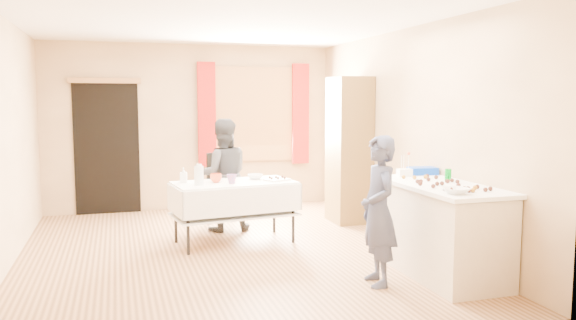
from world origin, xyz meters
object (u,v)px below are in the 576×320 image
object	(u,v)px
cabinet	(349,150)
girl	(379,211)
chair	(226,204)
woman	(223,175)
party_table	(234,207)
counter	(440,230)

from	to	relation	value
cabinet	girl	distance (m)	2.77
chair	woman	world-z (taller)	woman
chair	woman	bearing A→B (deg)	-120.39
party_table	woman	distance (m)	0.75
cabinet	party_table	distance (m)	2.03
party_table	girl	xyz separation A→B (m)	(0.98, -1.92, 0.26)
woman	counter	bearing A→B (deg)	127.95
girl	woman	bearing A→B (deg)	-153.05
cabinet	woman	world-z (taller)	cabinet
woman	party_table	bearing A→B (deg)	94.34
girl	woman	size ratio (longest dim) A/B	0.95
counter	party_table	world-z (taller)	counter
chair	girl	bearing A→B (deg)	-86.21
cabinet	girl	world-z (taller)	cabinet
cabinet	chair	xyz separation A→B (m)	(-1.72, 0.28, -0.73)
woman	girl	bearing A→B (deg)	114.29
cabinet	chair	distance (m)	1.89
party_table	girl	distance (m)	2.17
cabinet	counter	world-z (taller)	cabinet
cabinet	woman	bearing A→B (deg)	-179.03
counter	chair	xyz separation A→B (m)	(-1.62, 2.81, -0.15)
counter	girl	size ratio (longest dim) A/B	1.11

